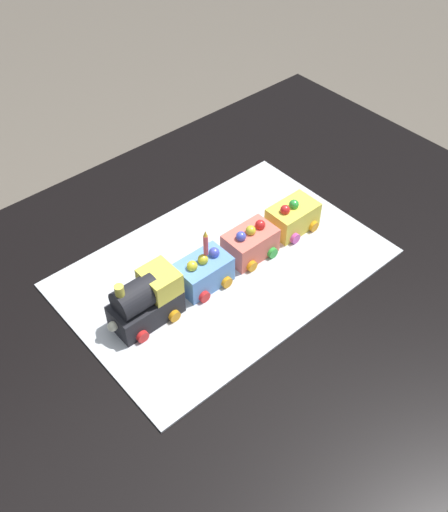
% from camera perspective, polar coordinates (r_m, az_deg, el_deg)
% --- Properties ---
extents(ground_plane, '(8.00, 8.00, 0.00)m').
position_cam_1_polar(ground_plane, '(1.72, 0.44, -20.02)').
color(ground_plane, '#6B6054').
extents(dining_table, '(1.40, 1.00, 0.74)m').
position_cam_1_polar(dining_table, '(1.18, 0.60, -6.88)').
color(dining_table, black).
rests_on(dining_table, ground).
extents(cake_board, '(0.60, 0.40, 0.00)m').
position_cam_1_polar(cake_board, '(1.13, -0.00, -1.15)').
color(cake_board, silver).
rests_on(cake_board, dining_table).
extents(cake_locomotive, '(0.14, 0.08, 0.12)m').
position_cam_1_polar(cake_locomotive, '(1.02, -7.66, -4.31)').
color(cake_locomotive, '#232328').
rests_on(cake_locomotive, cake_board).
extents(cake_car_gondola_sky_blue, '(0.10, 0.08, 0.07)m').
position_cam_1_polar(cake_car_gondola_sky_blue, '(1.08, -2.02, -1.55)').
color(cake_car_gondola_sky_blue, '#669EEA').
rests_on(cake_car_gondola_sky_blue, cake_board).
extents(cake_car_flatbed_coral, '(0.10, 0.08, 0.07)m').
position_cam_1_polar(cake_car_flatbed_coral, '(1.14, 2.57, 1.28)').
color(cake_car_flatbed_coral, '#F27260').
rests_on(cake_car_flatbed_coral, cake_board).
extents(cake_car_caboose_lemon, '(0.10, 0.08, 0.07)m').
position_cam_1_polar(cake_car_caboose_lemon, '(1.20, 6.69, 3.80)').
color(cake_car_caboose_lemon, '#F4E04C').
rests_on(cake_car_caboose_lemon, cake_board).
extents(birthday_candle, '(0.01, 0.01, 0.06)m').
position_cam_1_polar(birthday_candle, '(1.04, -1.80, 1.29)').
color(birthday_candle, '#F24C59').
rests_on(birthday_candle, cake_car_gondola_sky_blue).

